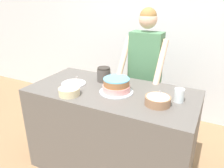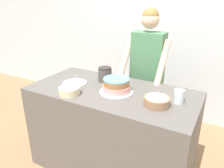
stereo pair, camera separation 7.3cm
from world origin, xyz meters
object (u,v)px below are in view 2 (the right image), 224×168
at_px(ceramic_plate, 75,83).
at_px(drinking_glass, 179,96).
at_px(frosting_bowl_white, 157,101).
at_px(frosting_bowl_pink, 69,90).
at_px(person_baker, 147,66).
at_px(cake, 116,86).
at_px(stoneware_jar, 105,74).

bearing_deg(ceramic_plate, drinking_glass, 3.99).
distance_m(frosting_bowl_white, frosting_bowl_pink, 0.77).
relative_size(frosting_bowl_white, frosting_bowl_pink, 1.12).
bearing_deg(person_baker, ceramic_plate, -128.53).
relative_size(frosting_bowl_white, ceramic_plate, 0.87).
bearing_deg(frosting_bowl_pink, cake, 35.27).
relative_size(frosting_bowl_white, stoneware_jar, 1.42).
distance_m(frosting_bowl_white, drinking_glass, 0.19).
xyz_separation_m(cake, frosting_bowl_pink, (-0.35, -0.24, -0.03)).
bearing_deg(drinking_glass, frosting_bowl_white, -136.91).
xyz_separation_m(drinking_glass, ceramic_plate, (-1.02, -0.07, -0.05)).
height_order(frosting_bowl_white, stoneware_jar, frosting_bowl_white).
xyz_separation_m(person_baker, cake, (-0.05, -0.64, -0.03)).
xyz_separation_m(person_baker, drinking_glass, (0.49, -0.58, -0.03)).
bearing_deg(person_baker, cake, -94.75).
bearing_deg(stoneware_jar, frosting_bowl_white, -22.74).
bearing_deg(ceramic_plate, cake, 1.53).
bearing_deg(stoneware_jar, person_baker, 56.92).
bearing_deg(person_baker, drinking_glass, -49.79).
height_order(cake, ceramic_plate, cake).
relative_size(frosting_bowl_pink, stoneware_jar, 1.26).
bearing_deg(cake, ceramic_plate, -178.47).
bearing_deg(frosting_bowl_white, drinking_glass, 43.09).
xyz_separation_m(person_baker, ceramic_plate, (-0.52, -0.65, -0.08)).
bearing_deg(person_baker, stoneware_jar, -123.08).
height_order(frosting_bowl_white, drinking_glass, frosting_bowl_white).
xyz_separation_m(frosting_bowl_white, ceramic_plate, (-0.87, 0.06, -0.03)).
distance_m(cake, frosting_bowl_pink, 0.42).
height_order(person_baker, stoneware_jar, person_baker).
distance_m(drinking_glass, stoneware_jar, 0.80).
bearing_deg(cake, drinking_glass, 6.08).
xyz_separation_m(cake, frosting_bowl_white, (0.41, -0.07, -0.02)).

